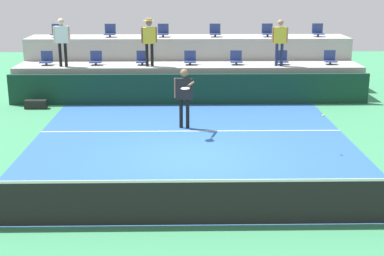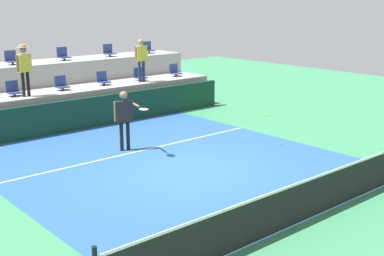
# 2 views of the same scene
# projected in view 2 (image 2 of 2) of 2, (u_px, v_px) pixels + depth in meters

# --- Properties ---
(ground_plane) EXTENTS (40.00, 40.00, 0.00)m
(ground_plane) POSITION_uv_depth(u_px,v_px,m) (189.00, 171.00, 13.85)
(ground_plane) COLOR #388456
(court_inner_paint) EXTENTS (9.00, 10.00, 0.01)m
(court_inner_paint) POSITION_uv_depth(u_px,v_px,m) (166.00, 162.00, 14.58)
(court_inner_paint) COLOR #285693
(court_inner_paint) RESTS_ON ground_plane
(court_service_line) EXTENTS (9.00, 0.06, 0.00)m
(court_service_line) POSITION_uv_depth(u_px,v_px,m) (138.00, 151.00, 15.61)
(court_service_line) COLOR white
(court_service_line) RESTS_ON ground_plane
(tennis_net) EXTENTS (10.48, 0.08, 1.07)m
(tennis_net) POSITION_uv_depth(u_px,v_px,m) (313.00, 196.00, 10.79)
(tennis_net) COLOR black
(tennis_net) RESTS_ON ground_plane
(sponsor_backboard) EXTENTS (13.00, 0.16, 1.10)m
(sponsor_backboard) POSITION_uv_depth(u_px,v_px,m) (78.00, 114.00, 18.12)
(sponsor_backboard) COLOR #0F3323
(sponsor_backboard) RESTS_ON ground_plane
(seating_tier_lower) EXTENTS (13.00, 1.80, 1.25)m
(seating_tier_lower) POSITION_uv_depth(u_px,v_px,m) (61.00, 107.00, 19.05)
(seating_tier_lower) COLOR #9E9E99
(seating_tier_lower) RESTS_ON ground_plane
(seating_tier_upper) EXTENTS (13.00, 1.80, 2.10)m
(seating_tier_upper) POSITION_uv_depth(u_px,v_px,m) (39.00, 89.00, 20.27)
(seating_tier_upper) COLOR #9E9E99
(seating_tier_upper) RESTS_ON ground_plane
(stadium_chair_lower_mid_left) EXTENTS (0.44, 0.40, 0.52)m
(stadium_chair_lower_mid_left) POSITION_uv_depth(u_px,v_px,m) (13.00, 90.00, 17.68)
(stadium_chair_lower_mid_left) COLOR #2D2D33
(stadium_chair_lower_mid_left) RESTS_ON seating_tier_lower
(stadium_chair_lower_center) EXTENTS (0.44, 0.40, 0.52)m
(stadium_chair_lower_center) POSITION_uv_depth(u_px,v_px,m) (61.00, 84.00, 18.83)
(stadium_chair_lower_center) COLOR #2D2D33
(stadium_chair_lower_center) RESTS_ON seating_tier_lower
(stadium_chair_lower_mid_right) EXTENTS (0.44, 0.40, 0.52)m
(stadium_chair_lower_mid_right) POSITION_uv_depth(u_px,v_px,m) (103.00, 79.00, 19.94)
(stadium_chair_lower_mid_right) COLOR #2D2D33
(stadium_chair_lower_mid_right) RESTS_ON seating_tier_lower
(stadium_chair_lower_right) EXTENTS (0.44, 0.40, 0.52)m
(stadium_chair_lower_right) POSITION_uv_depth(u_px,v_px,m) (140.00, 75.00, 21.03)
(stadium_chair_lower_right) COLOR #2D2D33
(stadium_chair_lower_right) RESTS_ON seating_tier_lower
(stadium_chair_lower_far_right) EXTENTS (0.44, 0.40, 0.52)m
(stadium_chair_lower_far_right) POSITION_uv_depth(u_px,v_px,m) (175.00, 71.00, 22.20)
(stadium_chair_lower_far_right) COLOR #2D2D33
(stadium_chair_lower_far_right) RESTS_ON seating_tier_lower
(stadium_chair_upper_mid_left) EXTENTS (0.44, 0.40, 0.52)m
(stadium_chair_upper_mid_left) POSITION_uv_depth(u_px,v_px,m) (11.00, 59.00, 19.27)
(stadium_chair_upper_mid_left) COLOR #2D2D33
(stadium_chair_upper_mid_left) RESTS_ON seating_tier_upper
(stadium_chair_upper_mid_right) EXTENTS (0.44, 0.40, 0.52)m
(stadium_chair_upper_mid_right) POSITION_uv_depth(u_px,v_px,m) (63.00, 55.00, 20.60)
(stadium_chair_upper_mid_right) COLOR #2D2D33
(stadium_chair_upper_mid_right) RESTS_ON seating_tier_upper
(stadium_chair_upper_right) EXTENTS (0.44, 0.40, 0.52)m
(stadium_chair_upper_right) POSITION_uv_depth(u_px,v_px,m) (109.00, 51.00, 21.96)
(stadium_chair_upper_right) COLOR #2D2D33
(stadium_chair_upper_right) RESTS_ON seating_tier_upper
(stadium_chair_upper_far_right) EXTENTS (0.44, 0.40, 0.52)m
(stadium_chair_upper_far_right) POSITION_uv_depth(u_px,v_px,m) (148.00, 48.00, 23.26)
(stadium_chair_upper_far_right) COLOR #2D2D33
(stadium_chair_upper_far_right) RESTS_ON seating_tier_upper
(tennis_player) EXTENTS (0.62, 1.33, 1.83)m
(tennis_player) POSITION_uv_depth(u_px,v_px,m) (125.00, 114.00, 15.46)
(tennis_player) COLOR black
(tennis_player) RESTS_ON ground_plane
(spectator_with_hat) EXTENTS (0.60, 0.48, 1.76)m
(spectator_with_hat) POSITION_uv_depth(u_px,v_px,m) (24.00, 65.00, 17.38)
(spectator_with_hat) COLOR black
(spectator_with_hat) RESTS_ON seating_tier_lower
(spectator_leaning_on_rail) EXTENTS (0.60, 0.24, 1.71)m
(spectator_leaning_on_rail) POSITION_uv_depth(u_px,v_px,m) (141.00, 56.00, 20.44)
(spectator_leaning_on_rail) COLOR navy
(spectator_leaning_on_rail) RESTS_ON seating_tier_lower
(tennis_ball) EXTENTS (0.07, 0.07, 0.07)m
(tennis_ball) POSITION_uv_depth(u_px,v_px,m) (266.00, 115.00, 15.98)
(tennis_ball) COLOR #CCE033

